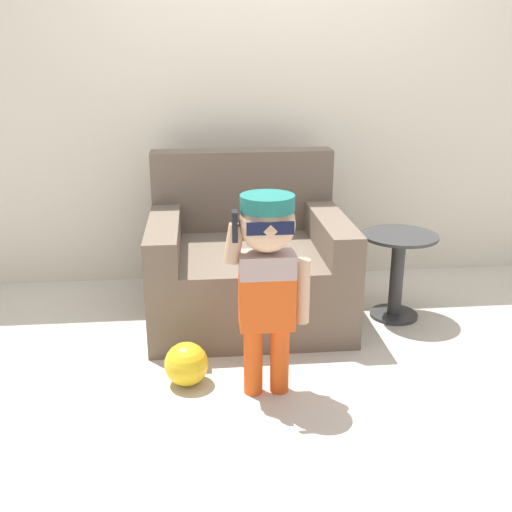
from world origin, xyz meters
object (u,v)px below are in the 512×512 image
armchair (247,263)px  side_table (397,268)px  toy_ball (186,364)px  person_child (267,265)px

armchair → side_table: armchair is taller
armchair → toy_ball: 0.91m
armchair → toy_ball: (-0.36, -0.80, -0.22)m
person_child → toy_ball: bearing=164.3°
side_table → toy_ball: bearing=-152.0°
side_table → person_child: bearing=-138.5°
side_table → toy_ball: 1.42m
armchair → side_table: (0.88, -0.15, -0.01)m
person_child → toy_ball: 0.66m
armchair → person_child: bearing=-89.1°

